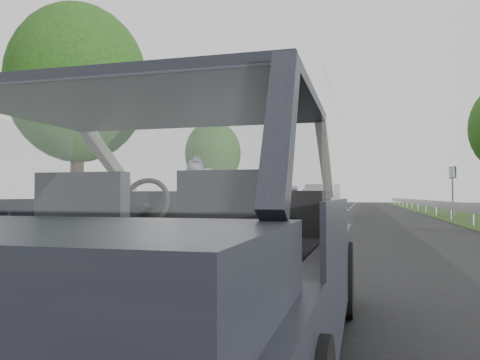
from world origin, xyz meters
The scene contains 10 objects.
subject_car centered at (0.00, 0.00, 0.72)m, with size 1.80×4.00×1.45m, color black.
dashboard centered at (0.00, 0.62, 0.85)m, with size 1.58×0.45×0.30m, color black.
driver_seat centered at (-0.40, -0.29, 0.88)m, with size 0.50×0.72×0.42m, color black.
passenger_seat centered at (0.40, -0.29, 0.88)m, with size 0.50×0.72×0.42m, color black.
steering_wheel centered at (-0.40, 0.33, 0.92)m, with size 0.36×0.36×0.04m, color black.
cat centered at (0.11, 0.62, 1.08)m, with size 0.58×0.18×0.26m, color #97979C.
other_car centered at (-0.80, 19.05, 0.75)m, with size 1.81×4.58×1.51m, color #9FA2A7.
highway_sign centered at (5.23, 22.14, 1.20)m, with size 0.10×0.96×2.39m, color #134C1A.
tree_5 centered at (-10.51, 14.49, 4.36)m, with size 5.76×5.76×8.73m, color #1C3E12, non-canonical shape.
tree_6 centered at (-9.95, 30.91, 3.21)m, with size 4.24×4.24×6.42m, color #1C3E12, non-canonical shape.
Camera 1 is at (1.02, -2.54, 0.97)m, focal length 35.00 mm.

